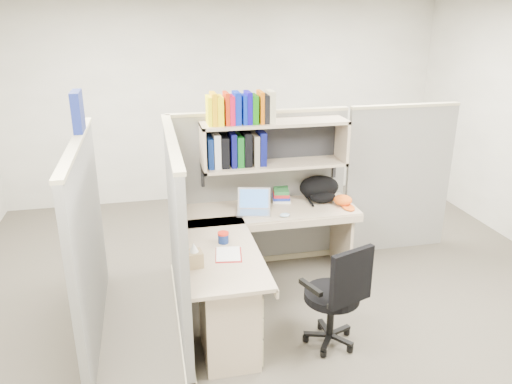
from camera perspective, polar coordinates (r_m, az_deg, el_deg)
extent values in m
plane|color=#3C372E|center=(4.68, 2.87, -12.89)|extent=(6.00, 6.00, 0.00)
plane|color=#ACA99B|center=(6.96, -3.49, 10.20)|extent=(6.00, 0.00, 6.00)
cube|color=slate|center=(5.10, 0.39, 0.12)|extent=(1.80, 0.06, 1.60)
cube|color=tan|center=(4.88, 0.41, 9.14)|extent=(1.80, 0.08, 0.03)
cube|color=slate|center=(4.16, -9.03, -4.94)|extent=(0.06, 1.80, 1.60)
cube|color=tan|center=(3.89, -9.68, 6.00)|extent=(0.08, 1.80, 0.03)
cube|color=slate|center=(4.19, -18.65, -5.62)|extent=(0.06, 1.80, 1.60)
cube|color=slate|center=(5.63, 15.96, 1.28)|extent=(1.20, 0.06, 1.60)
cube|color=navy|center=(4.23, -19.71, 8.67)|extent=(0.07, 0.27, 0.32)
cube|color=white|center=(4.15, -9.01, 0.97)|extent=(0.00, 0.21, 0.28)
cube|color=tan|center=(4.73, 2.15, 7.90)|extent=(1.40, 0.34, 0.03)
cube|color=tan|center=(4.83, 2.08, 3.15)|extent=(1.40, 0.34, 0.03)
cube|color=tan|center=(4.66, -6.10, 5.01)|extent=(0.03, 0.34, 0.44)
cube|color=tan|center=(4.99, 9.80, 5.85)|extent=(0.03, 0.34, 0.44)
cube|color=black|center=(4.93, 1.65, 5.96)|extent=(1.38, 0.01, 0.41)
cube|color=#FFF205|center=(4.57, -5.42, 9.24)|extent=(0.03, 0.20, 0.26)
cube|color=#E8A504|center=(4.57, -4.88, 9.46)|extent=(0.05, 0.20, 0.29)
cube|color=#FFDE05|center=(4.58, -4.21, 9.31)|extent=(0.06, 0.20, 0.26)
cube|color=#AF2207|center=(4.59, -3.43, 9.53)|extent=(0.04, 0.20, 0.29)
cube|color=#BA072B|center=(4.60, -2.89, 9.38)|extent=(0.05, 0.20, 0.26)
cube|color=#051D9E|center=(4.60, -2.23, 9.59)|extent=(0.06, 0.20, 0.29)
cube|color=#051F9E|center=(4.62, -1.45, 9.44)|extent=(0.04, 0.20, 0.26)
cube|color=#0E048A|center=(4.62, -0.92, 9.65)|extent=(0.04, 0.20, 0.29)
cube|color=#0E6207|center=(4.64, -0.27, 9.49)|extent=(0.06, 0.20, 0.26)
cube|color=#C35604|center=(4.65, 0.50, 9.70)|extent=(0.04, 0.20, 0.29)
cube|color=black|center=(4.66, 1.03, 9.54)|extent=(0.05, 0.20, 0.26)
cube|color=#B3AC89|center=(4.67, 1.67, 9.75)|extent=(0.06, 0.20, 0.29)
cube|color=#07194B|center=(4.70, -5.32, 4.60)|extent=(0.05, 0.24, 0.29)
cube|color=#B9B9B9|center=(4.70, -4.58, 4.82)|extent=(0.06, 0.24, 0.32)
cube|color=black|center=(4.71, -3.70, 4.70)|extent=(0.07, 0.24, 0.29)
cube|color=#070949|center=(4.72, -2.72, 4.94)|extent=(0.05, 0.24, 0.32)
cube|color=#0A4B13|center=(4.74, -1.98, 4.81)|extent=(0.06, 0.24, 0.29)
cube|color=black|center=(4.75, -1.12, 5.03)|extent=(0.07, 0.24, 0.32)
cube|color=gray|center=(4.77, -0.15, 4.92)|extent=(0.05, 0.24, 0.29)
cube|color=#080C50|center=(4.78, 0.58, 5.13)|extent=(0.06, 0.24, 0.32)
cube|color=tan|center=(4.83, 1.26, -2.13)|extent=(1.74, 0.60, 0.03)
cube|color=tan|center=(4.05, -4.07, -6.83)|extent=(0.60, 1.34, 0.03)
cube|color=tan|center=(4.58, 2.14, -3.93)|extent=(1.74, 0.02, 0.07)
cube|color=tan|center=(4.11, 0.11, -6.87)|extent=(0.02, 1.34, 0.07)
cube|color=tan|center=(3.94, -3.15, -13.97)|extent=(0.40, 0.55, 0.68)
cube|color=tan|center=(3.86, -0.08, -11.16)|extent=(0.02, 0.50, 0.16)
cube|color=tan|center=(3.96, -0.07, -13.39)|extent=(0.02, 0.50, 0.16)
cube|color=tan|center=(4.08, -0.07, -15.96)|extent=(0.02, 0.50, 0.22)
cube|color=#B2B2B7|center=(3.86, 0.07, -11.14)|extent=(0.01, 0.12, 0.01)
cube|color=tan|center=(5.24, 9.72, -4.97)|extent=(0.03, 0.55, 0.70)
cylinder|color=navy|center=(4.14, -3.76, -5.30)|extent=(0.09, 0.09, 0.08)
cylinder|color=red|center=(4.12, -3.77, -4.74)|extent=(0.09, 0.09, 0.02)
ellipsoid|color=#9ABCDB|center=(4.65, 3.31, -2.65)|extent=(0.11, 0.09, 0.04)
cylinder|color=white|center=(4.99, 1.03, -0.59)|extent=(0.08, 0.08, 0.10)
cylinder|color=black|center=(4.02, 8.66, -11.60)|extent=(0.44, 0.44, 0.07)
cube|color=black|center=(3.77, 10.87, -9.56)|extent=(0.37, 0.18, 0.44)
cylinder|color=black|center=(4.12, 8.53, -13.74)|extent=(0.06, 0.06, 0.38)
cylinder|color=black|center=(4.24, 8.37, -16.19)|extent=(0.42, 0.42, 0.09)
cube|color=black|center=(3.83, 6.26, -10.78)|extent=(0.12, 0.24, 0.04)
cube|color=black|center=(4.08, 11.11, -8.94)|extent=(0.12, 0.24, 0.04)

